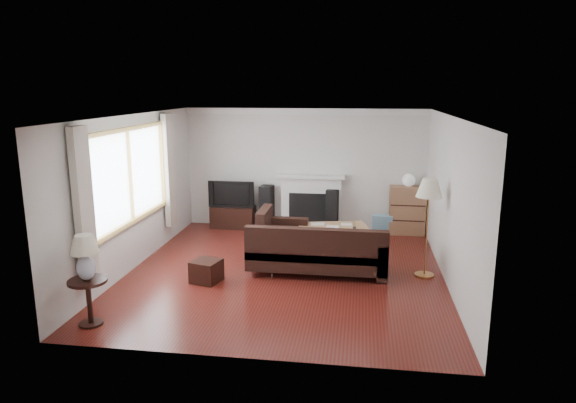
# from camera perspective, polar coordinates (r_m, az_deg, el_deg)

# --- Properties ---
(room) EXTENTS (5.10, 5.60, 2.54)m
(room) POSITION_cam_1_polar(r_m,az_deg,el_deg) (8.04, -0.30, 0.58)
(room) COLOR #571913
(room) RESTS_ON ground
(window) EXTENTS (0.12, 2.74, 1.54)m
(window) POSITION_cam_1_polar(r_m,az_deg,el_deg) (8.50, -17.09, 2.74)
(window) COLOR olive
(window) RESTS_ON room
(curtain_near) EXTENTS (0.10, 0.35, 2.10)m
(curtain_near) POSITION_cam_1_polar(r_m,az_deg,el_deg) (7.19, -21.74, -0.56)
(curtain_near) COLOR beige
(curtain_near) RESTS_ON room
(curtain_far) EXTENTS (0.10, 0.35, 2.10)m
(curtain_far) POSITION_cam_1_polar(r_m,az_deg,el_deg) (9.88, -13.07, 3.41)
(curtain_far) COLOR beige
(curtain_far) RESTS_ON room
(fireplace) EXTENTS (1.40, 0.26, 1.15)m
(fireplace) POSITION_cam_1_polar(r_m,az_deg,el_deg) (10.72, 2.57, -0.05)
(fireplace) COLOR white
(fireplace) RESTS_ON room
(tv_stand) EXTENTS (0.92, 0.41, 0.46)m
(tv_stand) POSITION_cam_1_polar(r_m,az_deg,el_deg) (10.95, -6.11, -1.71)
(tv_stand) COLOR black
(tv_stand) RESTS_ON ground
(television) EXTENTS (0.97, 0.13, 0.56)m
(television) POSITION_cam_1_polar(r_m,az_deg,el_deg) (10.83, -6.17, 0.90)
(television) COLOR black
(television) RESTS_ON tv_stand
(speaker_left) EXTENTS (0.29, 0.33, 0.91)m
(speaker_left) POSITION_cam_1_polar(r_m,az_deg,el_deg) (10.79, -2.37, -0.62)
(speaker_left) COLOR black
(speaker_left) RESTS_ON ground
(speaker_right) EXTENTS (0.29, 0.33, 0.87)m
(speaker_right) POSITION_cam_1_polar(r_m,az_deg,el_deg) (10.64, 4.97, -0.97)
(speaker_right) COLOR black
(speaker_right) RESTS_ON ground
(bookshelf) EXTENTS (0.71, 0.34, 0.98)m
(bookshelf) POSITION_cam_1_polar(r_m,az_deg,el_deg) (10.63, 13.09, -0.96)
(bookshelf) COLOR #895D40
(bookshelf) RESTS_ON ground
(globe_lamp) EXTENTS (0.25, 0.25, 0.25)m
(globe_lamp) POSITION_cam_1_polar(r_m,az_deg,el_deg) (10.51, 13.26, 2.32)
(globe_lamp) COLOR white
(globe_lamp) RESTS_ON bookshelf
(sectional_sofa) EXTENTS (2.38, 1.74, 0.77)m
(sectional_sofa) POSITION_cam_1_polar(r_m,az_deg,el_deg) (8.24, 3.29, -5.36)
(sectional_sofa) COLOR black
(sectional_sofa) RESTS_ON ground
(coffee_table) EXTENTS (1.35, 0.93, 0.48)m
(coffee_table) POSITION_cam_1_polar(r_m,az_deg,el_deg) (9.36, 4.98, -4.11)
(coffee_table) COLOR #A47A4E
(coffee_table) RESTS_ON ground
(footstool) EXTENTS (0.49, 0.49, 0.34)m
(footstool) POSITION_cam_1_polar(r_m,az_deg,el_deg) (8.03, -9.06, -7.63)
(footstool) COLOR black
(footstool) RESTS_ON ground
(floor_lamp) EXTENTS (0.52, 0.52, 1.57)m
(floor_lamp) POSITION_cam_1_polar(r_m,az_deg,el_deg) (8.26, 15.20, -2.87)
(floor_lamp) COLOR #AE733C
(floor_lamp) RESTS_ON ground
(side_table) EXTENTS (0.48, 0.48, 0.60)m
(side_table) POSITION_cam_1_polar(r_m,az_deg,el_deg) (6.98, -21.21, -10.39)
(side_table) COLOR black
(side_table) RESTS_ON ground
(table_lamp) EXTENTS (0.35, 0.35, 0.57)m
(table_lamp) POSITION_cam_1_polar(r_m,az_deg,el_deg) (6.79, -21.60, -5.84)
(table_lamp) COLOR silver
(table_lamp) RESTS_ON side_table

